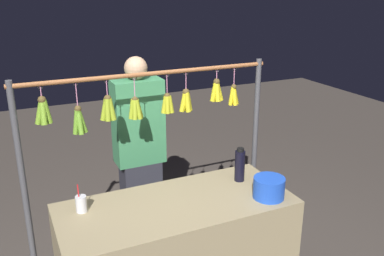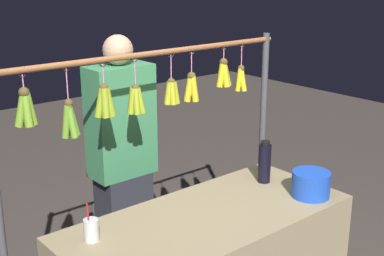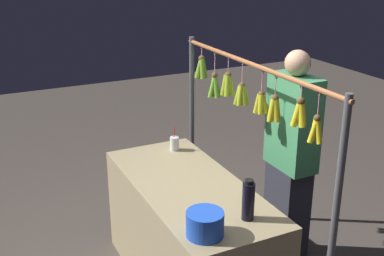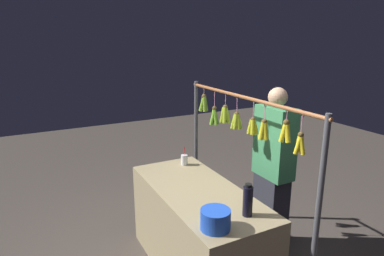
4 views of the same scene
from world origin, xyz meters
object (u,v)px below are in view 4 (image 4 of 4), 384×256
(blue_bucket, at_px, (215,219))
(vendor_person, at_px, (273,173))
(drink_cup, at_px, (184,160))
(water_bottle, at_px, (248,201))

(blue_bucket, height_order, vendor_person, vendor_person)
(blue_bucket, relative_size, drink_cup, 1.12)
(water_bottle, bearing_deg, vendor_person, -52.79)
(water_bottle, distance_m, blue_bucket, 0.33)
(blue_bucket, distance_m, vendor_person, 1.21)
(blue_bucket, relative_size, vendor_person, 0.13)
(water_bottle, height_order, vendor_person, vendor_person)
(vendor_person, bearing_deg, water_bottle, 127.21)
(water_bottle, distance_m, drink_cup, 1.19)
(blue_bucket, bearing_deg, drink_cup, -16.18)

